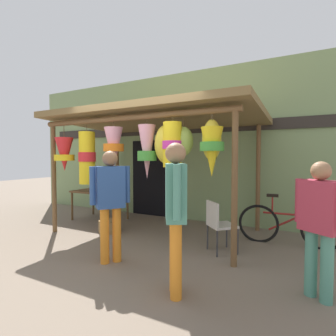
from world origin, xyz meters
TOP-DOWN VIEW (x-y plane):
  - ground_plane at (0.00, 0.00)m, footprint 30.00×30.00m
  - shop_facade at (-0.01, 2.21)m, footprint 10.23×0.29m
  - market_stall_canopy at (-0.20, 0.50)m, footprint 4.24×2.58m
  - display_table at (-2.01, 1.05)m, footprint 1.25×0.83m
  - flower_heap_on_table at (-1.95, 1.05)m, footprint 0.61×0.42m
  - folding_chair at (1.26, 0.23)m, footprint 0.57×0.57m
  - wicker_basket_by_table at (-1.09, 0.32)m, footprint 0.44×0.44m
  - parked_bicycle at (2.27, 1.16)m, footprint 1.75×0.44m
  - vendor_in_orange at (-0.03, -0.90)m, footprint 0.42×0.49m
  - customer_foreground at (2.66, -0.63)m, footprint 0.50×0.41m
  - shopper_by_bananas at (1.23, -1.28)m, footprint 0.39×0.53m

SIDE VIEW (x-z plane):
  - ground_plane at x=0.00m, z-range 0.00..0.00m
  - wicker_basket_by_table at x=-1.09m, z-range 0.00..0.25m
  - parked_bicycle at x=2.27m, z-range -0.11..0.81m
  - folding_chair at x=1.26m, z-range 0.08..0.92m
  - display_table at x=-2.01m, z-range 0.29..1.02m
  - flower_heap_on_table at x=-1.95m, z-range 0.73..0.90m
  - customer_foreground at x=2.66m, z-range 0.13..1.65m
  - vendor_in_orange at x=-0.03m, z-range 0.15..1.80m
  - shopper_by_bananas at x=1.23m, z-range 0.16..1.89m
  - shop_facade at x=-0.01m, z-range 0.00..3.65m
  - market_stall_canopy at x=-0.20m, z-range 0.85..3.33m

